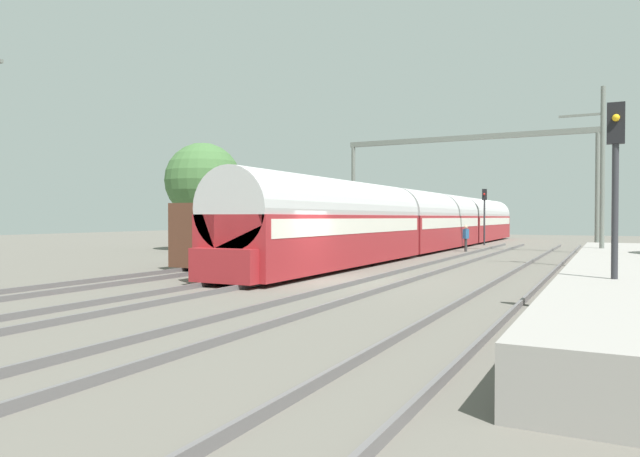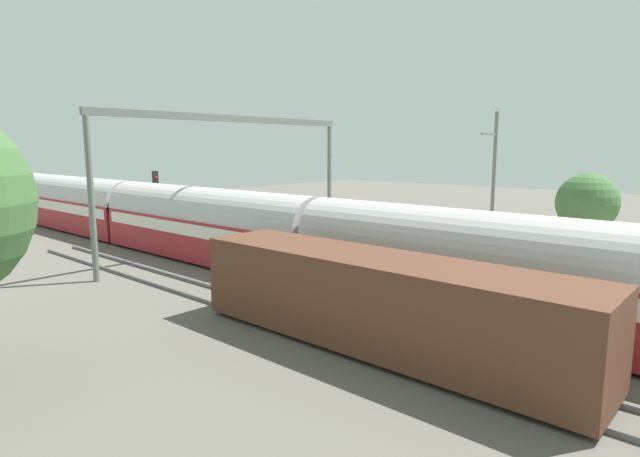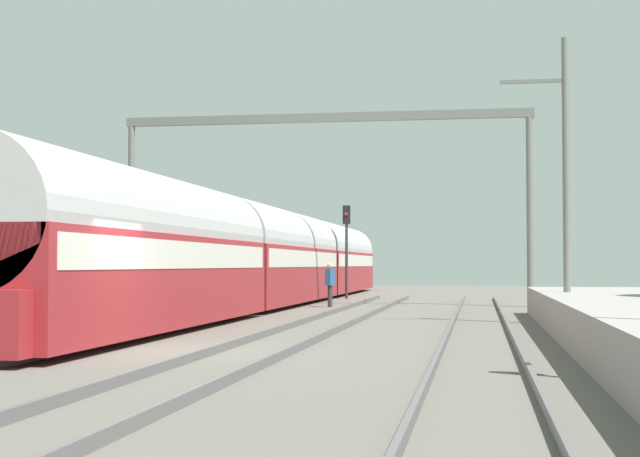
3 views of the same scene
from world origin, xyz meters
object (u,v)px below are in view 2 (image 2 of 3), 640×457
object	(u,v)px
person_crossing	(259,238)
freight_car	(379,302)
railway_signal_far	(156,195)
catenary_gantry	(234,151)
passenger_train	(206,224)

from	to	relation	value
person_crossing	freight_car	bearing A→B (deg)	171.97
person_crossing	railway_signal_far	distance (m)	9.73
railway_signal_far	catenary_gantry	xyz separation A→B (m)	(0.16, -8.08, 2.98)
railway_signal_far	catenary_gantry	size ratio (longest dim) A/B	0.27
passenger_train	catenary_gantry	xyz separation A→B (m)	(2.08, 0.02, 3.95)
passenger_train	railway_signal_far	world-z (taller)	railway_signal_far
railway_signal_far	catenary_gantry	distance (m)	8.62
catenary_gantry	passenger_train	bearing A→B (deg)	-179.53
freight_car	railway_signal_far	world-z (taller)	railway_signal_far
passenger_train	railway_signal_far	distance (m)	8.38
passenger_train	freight_car	xyz separation A→B (m)	(-4.16, -14.36, -0.50)
passenger_train	railway_signal_far	xyz separation A→B (m)	(1.92, 8.10, 0.97)
railway_signal_far	freight_car	bearing A→B (deg)	-105.14
passenger_train	person_crossing	xyz separation A→B (m)	(2.55, -1.42, -0.94)
railway_signal_far	catenary_gantry	bearing A→B (deg)	-88.85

